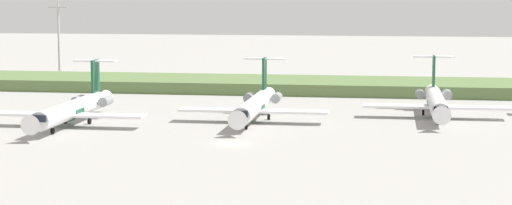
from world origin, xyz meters
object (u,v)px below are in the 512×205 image
(regional_jet_second, at_px, (73,109))
(regional_jet_third, at_px, (255,105))
(antenna_mast, at_px, (59,34))
(regional_jet_fourth, at_px, (436,101))

(regional_jet_second, bearing_deg, regional_jet_third, 17.97)
(antenna_mast, bearing_deg, regional_jet_second, -67.19)
(regional_jet_third, height_order, regional_jet_fourth, same)
(regional_jet_third, bearing_deg, antenna_mast, 133.85)
(regional_jet_second, height_order, antenna_mast, antenna_mast)
(regional_jet_fourth, bearing_deg, antenna_mast, 150.22)
(antenna_mast, bearing_deg, regional_jet_third, -46.15)
(regional_jet_third, relative_size, antenna_mast, 1.25)
(regional_jet_second, height_order, regional_jet_fourth, same)
(regional_jet_second, height_order, regional_jet_third, same)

